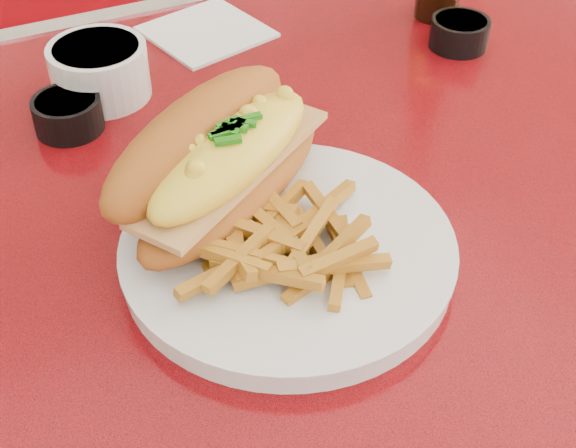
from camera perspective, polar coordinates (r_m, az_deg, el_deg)
name	(u,v)px	position (r m, az deg, el deg)	size (l,w,h in m)	color
diner_table	(325,298)	(0.85, 2.65, -5.26)	(1.23, 0.83, 0.77)	red
booth_bench_far	(135,143)	(1.64, -10.85, 5.70)	(1.20, 0.51, 0.90)	maroon
dinner_plate	(288,251)	(0.65, 0.00, -1.95)	(0.32, 0.32, 0.02)	silver
mac_hoagie	(220,159)	(0.66, -4.86, 4.65)	(0.25, 0.22, 0.10)	#AA591B
fries_pile	(282,233)	(0.62, -0.41, -0.62)	(0.12, 0.11, 0.04)	orange
fork	(361,221)	(0.66, 5.19, 0.24)	(0.03, 0.14, 0.00)	silver
gravy_ramekin	(99,69)	(0.86, -13.26, 10.65)	(0.10, 0.10, 0.06)	silver
sauce_cup_left	(68,113)	(0.82, -15.40, 7.63)	(0.07, 0.07, 0.03)	black
sauce_cup_right	(460,32)	(0.95, 12.11, 13.23)	(0.07, 0.07, 0.03)	black
paper_napkin	(206,32)	(0.97, -5.83, 13.44)	(0.12, 0.12, 0.00)	white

